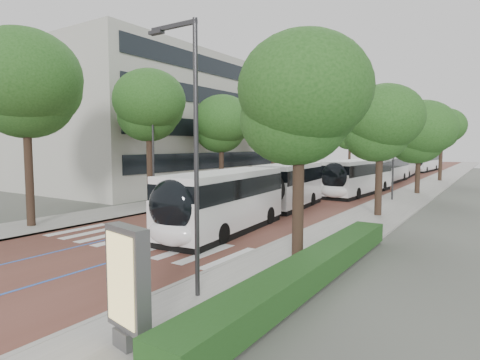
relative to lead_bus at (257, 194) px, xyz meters
The scene contains 22 objects.
ground 9.08m from the lead_bus, 101.86° to the right, with size 160.00×160.00×0.00m, color #51544C.
road 31.35m from the lead_bus, 93.36° to the left, with size 11.00×140.00×0.02m, color #573027.
sidewalk_left 32.66m from the lead_bus, 106.63° to the left, with size 4.00×140.00×0.12m, color gray.
sidewalk_right 31.80m from the lead_bus, 79.73° to the left, with size 4.00×140.00×0.12m, color gray.
kerb_left 32.16m from the lead_bus, 103.38° to the left, with size 0.20×140.00×0.14m, color gray.
kerb_right 31.52m from the lead_bus, 83.13° to the left, with size 0.20×140.00×0.14m, color gray.
zebra_crossing 8.08m from the lead_bus, 101.93° to the right, with size 10.55×3.60×0.01m.
lane_line_left 31.48m from the lead_bus, 96.28° to the left, with size 0.12×126.00×0.01m, color blue.
lane_line_right 31.29m from the lead_bus, 90.43° to the left, with size 0.12×126.00×0.01m, color blue.
office_building 29.22m from the lead_bus, 137.90° to the left, with size 18.11×40.00×14.00m.
hedge 11.42m from the lead_bus, 50.30° to the right, with size 1.20×14.00×0.80m, color #1F4618.
streetlight_near 13.08m from the lead_bus, 67.85° to the right, with size 1.82×0.20×8.00m.
streetlight_far 14.45m from the lead_bus, 70.16° to the left, with size 1.82×0.20×8.00m.
lamp_post_left 8.35m from the lead_bus, behind, with size 0.14×0.14×8.00m, color #302F32.
trees_left 18.09m from the lead_bus, 122.62° to the left, with size 5.97×60.57×10.11m.
trees_right 16.55m from the lead_bus, 68.52° to the left, with size 5.98×47.04×8.53m.
lead_bus is the anchor object (origin of this frame).
bus_queued_0 15.99m from the lead_bus, 85.35° to the left, with size 3.14×12.51×3.20m.
bus_queued_1 29.38m from the lead_bus, 88.69° to the left, with size 2.69×12.43×3.20m.
bus_queued_2 41.20m from the lead_bus, 89.54° to the left, with size 3.17×12.51×3.20m.
bus_queued_3 54.43m from the lead_bus, 88.92° to the left, with size 3.24×12.52×3.20m.
ad_panel 15.95m from the lead_bus, 69.40° to the right, with size 1.34×0.61×2.70m.
Camera 1 is at (14.19, -11.98, 4.57)m, focal length 30.00 mm.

